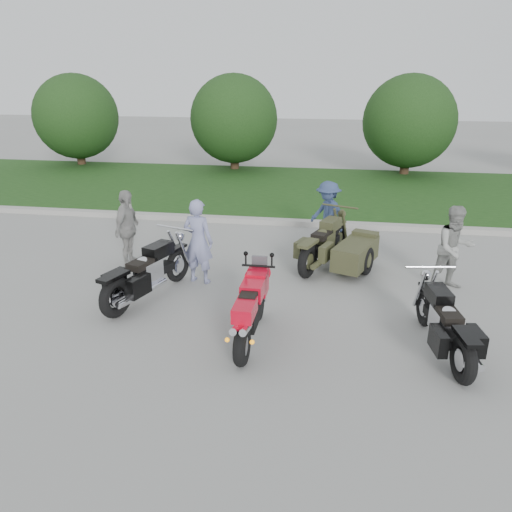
% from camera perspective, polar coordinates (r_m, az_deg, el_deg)
% --- Properties ---
extents(ground, '(80.00, 80.00, 0.00)m').
position_cam_1_polar(ground, '(8.46, -0.91, -7.99)').
color(ground, '#969691').
rests_on(ground, ground).
extents(curb, '(60.00, 0.30, 0.15)m').
position_cam_1_polar(curb, '(13.96, 3.45, 3.88)').
color(curb, '#A3A099').
rests_on(curb, ground).
extents(grass_strip, '(60.00, 8.00, 0.14)m').
position_cam_1_polar(grass_strip, '(17.97, 4.87, 7.54)').
color(grass_strip, '#2C571D').
rests_on(grass_strip, ground).
extents(tree_far_left, '(3.60, 3.60, 4.00)m').
position_cam_1_polar(tree_far_left, '(23.78, -19.86, 14.75)').
color(tree_far_left, '#3F2B1C').
rests_on(tree_far_left, ground).
extents(tree_mid_left, '(3.60, 3.60, 4.00)m').
position_cam_1_polar(tree_mid_left, '(21.35, -2.52, 15.38)').
color(tree_mid_left, '#3F2B1C').
rests_on(tree_mid_left, ground).
extents(tree_mid_right, '(3.60, 3.60, 4.00)m').
position_cam_1_polar(tree_mid_right, '(21.08, 17.10, 14.48)').
color(tree_mid_right, '#3F2B1C').
rests_on(tree_mid_right, ground).
extents(sportbike_red, '(0.35, 2.04, 0.97)m').
position_cam_1_polar(sportbike_red, '(7.74, -0.63, -6.07)').
color(sportbike_red, black).
rests_on(sportbike_red, ground).
extents(cruiser_left, '(0.95, 2.43, 0.97)m').
position_cam_1_polar(cruiser_left, '(9.41, -12.53, -2.16)').
color(cruiser_left, black).
rests_on(cruiser_left, ground).
extents(cruiser_right, '(0.61, 2.31, 0.89)m').
position_cam_1_polar(cruiser_right, '(7.98, 20.86, -7.56)').
color(cruiser_right, black).
rests_on(cruiser_right, ground).
extents(cruiser_sidecar, '(1.71, 2.38, 0.96)m').
position_cam_1_polar(cruiser_sidecar, '(10.78, 9.75, 0.70)').
color(cruiser_sidecar, black).
rests_on(cruiser_sidecar, ground).
extents(person_stripe, '(0.70, 0.53, 1.72)m').
position_cam_1_polar(person_stripe, '(9.93, -6.62, 1.66)').
color(person_stripe, '#858AB6').
rests_on(person_stripe, ground).
extents(person_grey, '(0.98, 0.87, 1.67)m').
position_cam_1_polar(person_grey, '(10.29, 21.73, 0.82)').
color(person_grey, '#979893').
rests_on(person_grey, ground).
extents(person_denim, '(1.16, 1.15, 1.61)m').
position_cam_1_polar(person_denim, '(12.10, 8.19, 4.72)').
color(person_denim, navy).
rests_on(person_denim, ground).
extents(person_back, '(0.45, 1.00, 1.68)m').
position_cam_1_polar(person_back, '(11.10, -14.49, 3.04)').
color(person_back, '#9C9B97').
rests_on(person_back, ground).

